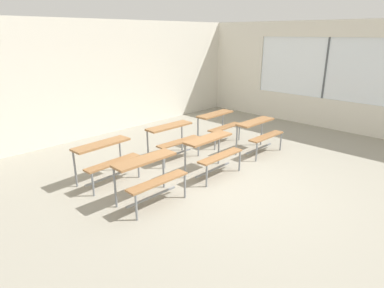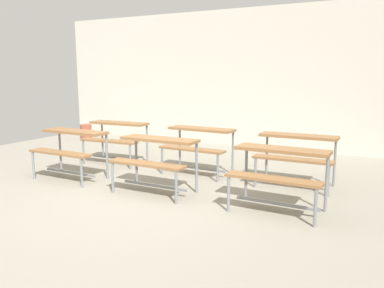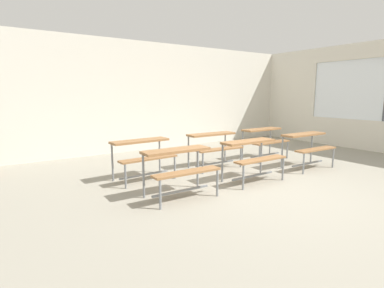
{
  "view_description": "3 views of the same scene",
  "coord_description": "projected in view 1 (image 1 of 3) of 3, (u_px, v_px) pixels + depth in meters",
  "views": [
    {
      "loc": [
        -4.42,
        -3.3,
        2.66
      ],
      "look_at": [
        0.14,
        1.1,
        0.48
      ],
      "focal_mm": 30.35,
      "sensor_mm": 36.0,
      "label": 1
    },
    {
      "loc": [
        3.02,
        -3.89,
        1.6
      ],
      "look_at": [
        0.02,
        1.76,
        0.47
      ],
      "focal_mm": 37.14,
      "sensor_mm": 36.0,
      "label": 2
    },
    {
      "loc": [
        -3.8,
        -3.3,
        1.6
      ],
      "look_at": [
        -0.35,
        1.82,
        0.55
      ],
      "focal_mm": 28.0,
      "sensor_mm": 36.0,
      "label": 3
    }
  ],
  "objects": [
    {
      "name": "desk_bench_r0c0",
      "position": [
        149.0,
        170.0,
        5.22
      ],
      "size": [
        1.11,
        0.61,
        0.74
      ],
      "rotation": [
        0.0,
        0.0,
        -0.02
      ],
      "color": "olive",
      "rests_on": "ground"
    },
    {
      "name": "desk_bench_r1c1",
      "position": [
        173.0,
        134.0,
        7.08
      ],
      "size": [
        1.12,
        0.62,
        0.74
      ],
      "rotation": [
        0.0,
        0.0,
        -0.03
      ],
      "color": "olive",
      "rests_on": "ground"
    },
    {
      "name": "desk_bench_r1c2",
      "position": [
        219.0,
        121.0,
        8.15
      ],
      "size": [
        1.11,
        0.61,
        0.74
      ],
      "rotation": [
        0.0,
        0.0,
        0.02
      ],
      "color": "olive",
      "rests_on": "ground"
    },
    {
      "name": "wall_right",
      "position": [
        348.0,
        80.0,
        8.88
      ],
      "size": [
        0.12,
        9.0,
        3.0
      ],
      "color": "silver",
      "rests_on": "ground"
    },
    {
      "name": "desk_bench_r1c0",
      "position": [
        106.0,
        154.0,
        5.95
      ],
      "size": [
        1.13,
        0.64,
        0.74
      ],
      "rotation": [
        0.0,
        0.0,
        0.05
      ],
      "color": "olive",
      "rests_on": "ground"
    },
    {
      "name": "desk_bench_r0c2",
      "position": [
        259.0,
        129.0,
        7.45
      ],
      "size": [
        1.11,
        0.61,
        0.74
      ],
      "rotation": [
        0.0,
        0.0,
        -0.02
      ],
      "color": "olive",
      "rests_on": "ground"
    },
    {
      "name": "desk_bench_r0c1",
      "position": [
        212.0,
        147.0,
        6.27
      ],
      "size": [
        1.1,
        0.59,
        0.74
      ],
      "rotation": [
        0.0,
        0.0,
        -0.0
      ],
      "color": "olive",
      "rests_on": "ground"
    },
    {
      "name": "ground",
      "position": [
        229.0,
        185.0,
        6.05
      ],
      "size": [
        10.0,
        9.0,
        0.05
      ],
      "primitive_type": "cube",
      "color": "gray"
    },
    {
      "name": "wall_back",
      "position": [
        95.0,
        79.0,
        8.51
      ],
      "size": [
        10.0,
        0.12,
        3.0
      ],
      "primitive_type": "cube",
      "color": "silver",
      "rests_on": "ground"
    }
  ]
}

